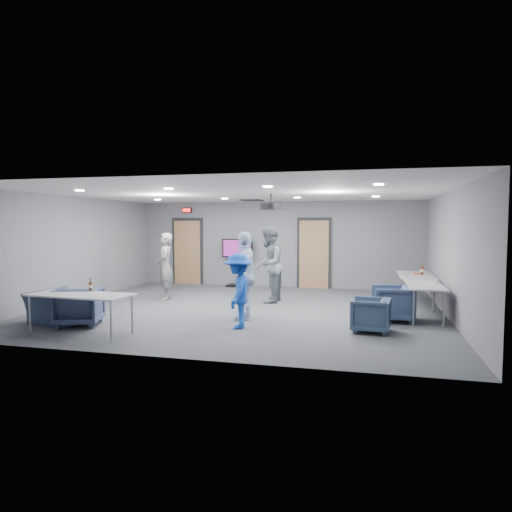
% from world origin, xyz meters
% --- Properties ---
extents(floor, '(9.00, 9.00, 0.00)m').
position_xyz_m(floor, '(0.00, 0.00, 0.00)').
color(floor, '#3A3C41').
rests_on(floor, ground).
extents(ceiling, '(9.00, 9.00, 0.00)m').
position_xyz_m(ceiling, '(0.00, 0.00, 2.70)').
color(ceiling, white).
rests_on(ceiling, wall_back).
extents(wall_back, '(9.00, 0.02, 2.70)m').
position_xyz_m(wall_back, '(0.00, 4.00, 1.35)').
color(wall_back, slate).
rests_on(wall_back, floor).
extents(wall_front, '(9.00, 0.02, 2.70)m').
position_xyz_m(wall_front, '(0.00, -4.00, 1.35)').
color(wall_front, slate).
rests_on(wall_front, floor).
extents(wall_left, '(0.02, 8.00, 2.70)m').
position_xyz_m(wall_left, '(-4.50, 0.00, 1.35)').
color(wall_left, slate).
rests_on(wall_left, floor).
extents(wall_right, '(0.02, 8.00, 2.70)m').
position_xyz_m(wall_right, '(4.50, 0.00, 1.35)').
color(wall_right, slate).
rests_on(wall_right, floor).
extents(door_left, '(1.06, 0.17, 2.24)m').
position_xyz_m(door_left, '(-3.00, 3.95, 1.07)').
color(door_left, black).
rests_on(door_left, wall_back).
extents(door_right, '(1.06, 0.17, 2.24)m').
position_xyz_m(door_right, '(1.20, 3.95, 1.07)').
color(door_right, black).
rests_on(door_right, wall_back).
extents(exit_sign, '(0.32, 0.08, 0.16)m').
position_xyz_m(exit_sign, '(-3.00, 3.93, 2.45)').
color(exit_sign, black).
rests_on(exit_sign, wall_back).
extents(hvac_diffuser, '(0.60, 0.60, 0.03)m').
position_xyz_m(hvac_diffuser, '(-0.50, 2.80, 2.69)').
color(hvac_diffuser, black).
rests_on(hvac_diffuser, ceiling).
extents(downlights, '(6.18, 3.78, 0.02)m').
position_xyz_m(downlights, '(0.00, 0.00, 2.68)').
color(downlights, white).
rests_on(downlights, ceiling).
extents(person_a, '(0.65, 0.76, 1.76)m').
position_xyz_m(person_a, '(-2.35, 0.86, 0.88)').
color(person_a, gray).
rests_on(person_a, floor).
extents(person_b, '(0.77, 0.97, 1.94)m').
position_xyz_m(person_b, '(0.39, 1.07, 0.97)').
color(person_b, slate).
rests_on(person_b, floor).
extents(person_c, '(0.69, 1.15, 1.84)m').
position_xyz_m(person_c, '(0.35, -1.03, 0.92)').
color(person_c, silver).
rests_on(person_c, floor).
extents(person_d, '(0.66, 0.99, 1.44)m').
position_xyz_m(person_d, '(0.44, -1.88, 0.72)').
color(person_d, blue).
rests_on(person_d, floor).
extents(chair_right_b, '(0.88, 0.86, 0.73)m').
position_xyz_m(chair_right_b, '(3.34, -0.49, 0.37)').
color(chair_right_b, '#3D4A6A').
rests_on(chair_right_b, floor).
extents(chair_right_c, '(0.76, 0.74, 0.63)m').
position_xyz_m(chair_right_c, '(2.90, -1.58, 0.32)').
color(chair_right_c, '#394A63').
rests_on(chair_right_c, floor).
extents(chair_front_a, '(1.05, 1.06, 0.77)m').
position_xyz_m(chair_front_a, '(-2.66, -2.40, 0.38)').
color(chair_front_a, '#394463').
rests_on(chair_front_a, floor).
extents(chair_front_b, '(1.12, 1.02, 0.64)m').
position_xyz_m(chair_front_b, '(-3.20, -2.37, 0.32)').
color(chair_front_b, '#384861').
rests_on(chair_front_b, floor).
extents(table_right_a, '(0.82, 1.97, 0.73)m').
position_xyz_m(table_right_a, '(4.00, 1.82, 0.69)').
color(table_right_a, '#AFB2B4').
rests_on(table_right_a, floor).
extents(table_right_b, '(0.72, 1.72, 0.73)m').
position_xyz_m(table_right_b, '(4.00, -0.08, 0.68)').
color(table_right_b, '#AFB2B4').
rests_on(table_right_b, floor).
extents(table_front_left, '(1.94, 0.92, 0.73)m').
position_xyz_m(table_front_left, '(-2.20, -3.00, 0.69)').
color(table_front_left, '#AFB2B4').
rests_on(table_front_left, floor).
extents(bottle_front, '(0.06, 0.06, 0.24)m').
position_xyz_m(bottle_front, '(-2.25, -2.61, 0.82)').
color(bottle_front, '#59280F').
rests_on(bottle_front, table_front_left).
extents(bottle_right, '(0.08, 0.08, 0.29)m').
position_xyz_m(bottle_right, '(4.15, 1.86, 0.84)').
color(bottle_right, '#59280F').
rests_on(bottle_right, table_right_a).
extents(snack_box, '(0.19, 0.16, 0.04)m').
position_xyz_m(snack_box, '(4.01, 1.82, 0.75)').
color(snack_box, '#D55935').
rests_on(snack_box, table_right_a).
extents(wrapper, '(0.26, 0.21, 0.05)m').
position_xyz_m(wrapper, '(4.14, 0.07, 0.76)').
color(wrapper, silver).
rests_on(wrapper, table_right_b).
extents(tv_stand, '(0.99, 0.47, 1.52)m').
position_xyz_m(tv_stand, '(-1.21, 3.75, 0.86)').
color(tv_stand, black).
rests_on(tv_stand, floor).
extents(projector, '(0.46, 0.43, 0.36)m').
position_xyz_m(projector, '(0.64, 0.16, 2.40)').
color(projector, black).
rests_on(projector, ceiling).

